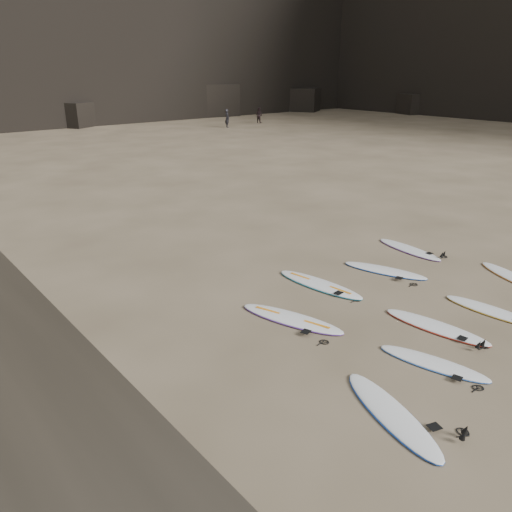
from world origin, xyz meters
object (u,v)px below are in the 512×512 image
(surfboard_1, at_px, (433,363))
(surfboard_7, at_px, (385,270))
(surfboard_0, at_px, (392,413))
(surfboard_2, at_px, (436,326))
(person_b, at_px, (259,115))
(person_a, at_px, (227,118))
(surfboard_6, at_px, (320,284))
(surfboard_5, at_px, (291,318))
(surfboard_8, at_px, (409,249))
(surfboard_4, at_px, (512,276))
(surfboard_3, at_px, (491,311))

(surfboard_1, xyz_separation_m, surfboard_7, (3.21, 3.59, 0.00))
(surfboard_0, relative_size, surfboard_7, 1.03)
(surfboard_2, bearing_deg, person_b, 48.15)
(person_a, bearing_deg, surfboard_6, 163.00)
(surfboard_1, xyz_separation_m, surfboard_6, (1.03, 4.10, 0.01))
(person_b, bearing_deg, surfboard_5, 126.05)
(surfboard_0, xyz_separation_m, surfboard_1, (1.94, 0.42, -0.01))
(surfboard_0, distance_m, surfboard_8, 8.57)
(surfboard_1, height_order, person_a, person_a)
(surfboard_4, bearing_deg, person_b, 82.59)
(person_a, bearing_deg, surfboard_0, 162.92)
(surfboard_0, relative_size, surfboard_2, 1.02)
(surfboard_0, height_order, surfboard_4, surfboard_0)
(surfboard_6, bearing_deg, surfboard_1, -110.88)
(surfboard_4, xyz_separation_m, surfboard_7, (-2.40, 2.55, 0.00))
(surfboard_3, xyz_separation_m, person_a, (18.14, 35.40, 0.82))
(surfboard_7, xyz_separation_m, person_a, (18.04, 32.18, 0.81))
(surfboard_6, bearing_deg, surfboard_4, -40.54)
(surfboard_2, distance_m, surfboard_4, 4.25)
(surfboard_1, distance_m, surfboard_8, 6.74)
(surfboard_1, distance_m, surfboard_2, 1.58)
(surfboard_0, bearing_deg, surfboard_7, 55.90)
(surfboard_1, bearing_deg, surfboard_2, 15.49)
(surfboard_5, distance_m, surfboard_6, 2.16)
(person_a, bearing_deg, person_b, -61.29)
(person_a, bearing_deg, surfboard_4, 171.31)
(surfboard_8, height_order, person_a, person_a)
(surfboard_2, distance_m, surfboard_8, 5.19)
(surfboard_0, relative_size, surfboard_8, 1.03)
(person_b, bearing_deg, surfboard_2, 130.31)
(surfboard_6, xyz_separation_m, surfboard_7, (2.18, -0.51, -0.00))
(surfboard_2, distance_m, surfboard_3, 1.80)
(surfboard_6, xyz_separation_m, person_b, (25.18, 32.83, 0.74))
(surfboard_1, relative_size, surfboard_8, 0.90)
(surfboard_7, distance_m, surfboard_8, 2.15)
(person_b, bearing_deg, person_a, 87.96)
(surfboard_0, bearing_deg, person_b, 70.96)
(surfboard_6, bearing_deg, person_b, 45.69)
(surfboard_0, relative_size, person_a, 1.47)
(person_a, relative_size, person_b, 1.09)
(surfboard_5, xyz_separation_m, surfboard_6, (1.94, 0.95, 0.00))
(surfboard_4, height_order, person_b, person_b)
(surfboard_2, relative_size, surfboard_8, 1.01)
(surfboard_2, height_order, surfboard_3, surfboard_2)
(surfboard_4, relative_size, surfboard_6, 0.84)
(person_b, bearing_deg, surfboard_7, 130.21)
(surfboard_4, relative_size, person_b, 1.44)
(surfboard_2, relative_size, surfboard_4, 1.09)
(surfboard_0, height_order, person_a, person_a)
(surfboard_3, relative_size, surfboard_7, 0.94)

